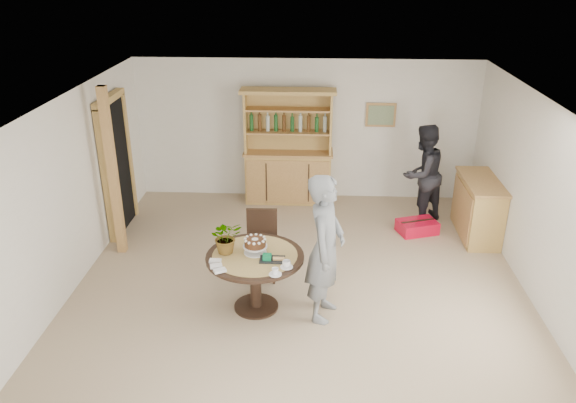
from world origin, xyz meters
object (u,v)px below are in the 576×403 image
at_px(teen_boy, 325,248).
at_px(sideboard, 478,208).
at_px(hutch, 288,164).
at_px(dining_table, 255,266).
at_px(dining_chair, 262,239).
at_px(red_suitcase, 417,227).
at_px(adult_person, 422,174).

bearing_deg(teen_boy, sideboard, -32.61).
height_order(hutch, teen_boy, hutch).
bearing_deg(dining_table, dining_chair, 90.10).
distance_m(sideboard, dining_table, 3.93).
bearing_deg(dining_table, sideboard, 33.65).
height_order(teen_boy, red_suitcase, teen_boy).
bearing_deg(adult_person, dining_table, 9.26).
relative_size(dining_table, dining_chair, 1.27).
distance_m(dining_chair, teen_boy, 1.32).
xyz_separation_m(dining_table, teen_boy, (0.85, -0.10, 0.32)).
distance_m(hutch, sideboard, 3.29).
bearing_deg(hutch, teen_boy, -80.05).
bearing_deg(red_suitcase, hutch, 131.99).
xyz_separation_m(hutch, dining_chair, (-0.23, -2.59, -0.15)).
height_order(dining_table, teen_boy, teen_boy).
relative_size(hutch, dining_chair, 2.16).
bearing_deg(adult_person, red_suitcase, 40.65).
bearing_deg(adult_person, hutch, -56.47).
xyz_separation_m(adult_person, red_suitcase, (-0.09, -0.47, -0.73)).
relative_size(hutch, teen_boy, 1.10).
relative_size(sideboard, dining_table, 1.05).
height_order(adult_person, red_suitcase, adult_person).
bearing_deg(red_suitcase, dining_table, -155.50).
xyz_separation_m(dining_chair, teen_boy, (0.85, -0.93, 0.39)).
bearing_deg(sideboard, dining_chair, -157.60).
relative_size(sideboard, red_suitcase, 1.81).
distance_m(dining_chair, red_suitcase, 2.78).
bearing_deg(dining_chair, teen_boy, -48.59).
bearing_deg(dining_table, teen_boy, -6.71).
relative_size(sideboard, teen_boy, 0.68).
relative_size(hutch, dining_table, 1.70).
bearing_deg(teen_boy, hutch, 24.09).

